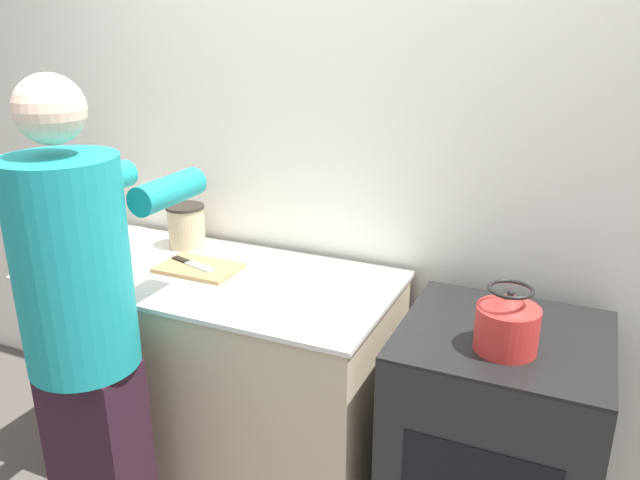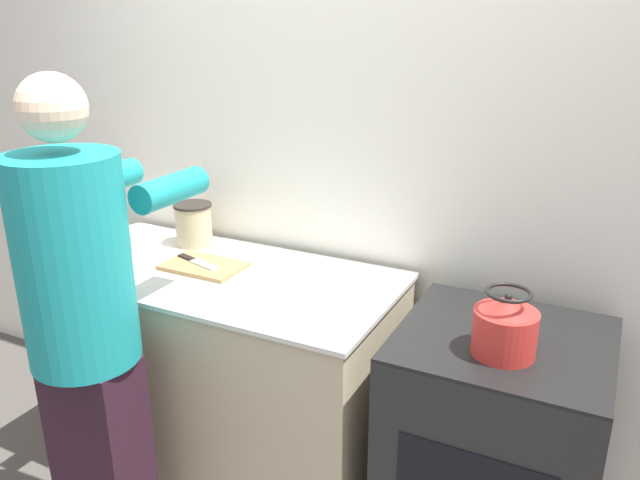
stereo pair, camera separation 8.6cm
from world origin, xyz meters
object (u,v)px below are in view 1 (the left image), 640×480
(oven, at_px, (492,453))
(knife, at_px, (191,263))
(bowl_prep, at_px, (130,241))
(cutting_board, at_px, (199,268))
(kettle, at_px, (507,324))
(person, at_px, (84,328))
(canister_jar, at_px, (186,226))

(oven, height_order, knife, knife)
(bowl_prep, bearing_deg, cutting_board, -10.24)
(kettle, bearing_deg, knife, 173.15)
(cutting_board, height_order, kettle, kettle)
(person, relative_size, kettle, 8.44)
(person, relative_size, cutting_board, 5.48)
(oven, height_order, person, person)
(oven, bearing_deg, knife, 177.98)
(cutting_board, distance_m, bowl_prep, 0.41)
(cutting_board, relative_size, knife, 1.39)
(person, distance_m, cutting_board, 0.59)
(cutting_board, distance_m, kettle, 1.23)
(oven, xyz_separation_m, bowl_prep, (-1.60, 0.11, 0.51))
(cutting_board, bearing_deg, kettle, -6.92)
(oven, height_order, cutting_board, cutting_board)
(bowl_prep, bearing_deg, canister_jar, 34.31)
(oven, xyz_separation_m, kettle, (0.01, -0.11, 0.55))
(oven, relative_size, canister_jar, 4.95)
(oven, relative_size, knife, 4.06)
(person, height_order, knife, person)
(person, xyz_separation_m, cutting_board, (0.04, 0.59, -0.00))
(oven, xyz_separation_m, knife, (-1.24, 0.04, 0.49))
(oven, relative_size, bowl_prep, 6.10)
(canister_jar, bearing_deg, bowl_prep, -145.69)
(knife, distance_m, canister_jar, 0.27)
(cutting_board, bearing_deg, oven, -1.94)
(knife, relative_size, bowl_prep, 1.50)
(person, xyz_separation_m, bowl_prep, (-0.37, 0.66, 0.03))
(bowl_prep, bearing_deg, oven, -4.05)
(cutting_board, bearing_deg, knife, 175.57)
(person, height_order, kettle, person)
(person, bearing_deg, canister_jar, 101.74)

